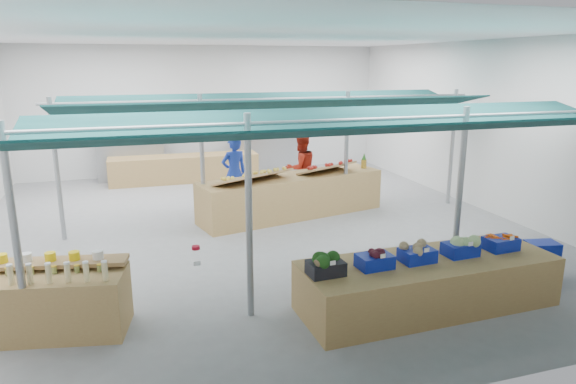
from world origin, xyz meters
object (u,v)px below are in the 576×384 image
object	(u,v)px
bottle_shelf	(55,300)
veg_counter	(428,283)
crate_stack	(541,259)
vendor_left	(234,173)
fruit_counter	(292,196)
vendor_right	(301,168)

from	to	relation	value
bottle_shelf	veg_counter	distance (m)	5.42
crate_stack	vendor_left	distance (m)	7.29
fruit_counter	vendor_left	size ratio (longest dim) A/B	2.50
fruit_counter	veg_counter	bearing A→B (deg)	-97.66
crate_stack	veg_counter	bearing A→B (deg)	-170.75
fruit_counter	vendor_left	bearing A→B (deg)	124.64
vendor_left	vendor_right	distance (m)	1.80
bottle_shelf	vendor_right	xyz separation A→B (m)	(5.47, 5.42, 0.46)
veg_counter	bottle_shelf	bearing A→B (deg)	168.59
bottle_shelf	fruit_counter	size ratio (longest dim) A/B	0.45
bottle_shelf	crate_stack	bearing A→B (deg)	7.90
bottle_shelf	veg_counter	size ratio (longest dim) A/B	0.52
crate_stack	vendor_right	bearing A→B (deg)	112.22
fruit_counter	vendor_left	world-z (taller)	vendor_left
fruit_counter	crate_stack	xyz separation A→B (m)	(3.02, -4.81, -0.18)
bottle_shelf	vendor_left	bearing A→B (deg)	67.41
vendor_left	vendor_right	size ratio (longest dim) A/B	1.00
veg_counter	fruit_counter	xyz separation A→B (m)	(-0.47, 5.23, 0.11)
bottle_shelf	vendor_left	size ratio (longest dim) A/B	1.12
veg_counter	vendor_right	distance (m)	6.35
vendor_right	veg_counter	bearing A→B (deg)	76.02
bottle_shelf	vendor_left	xyz separation A→B (m)	(3.67, 5.42, 0.46)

